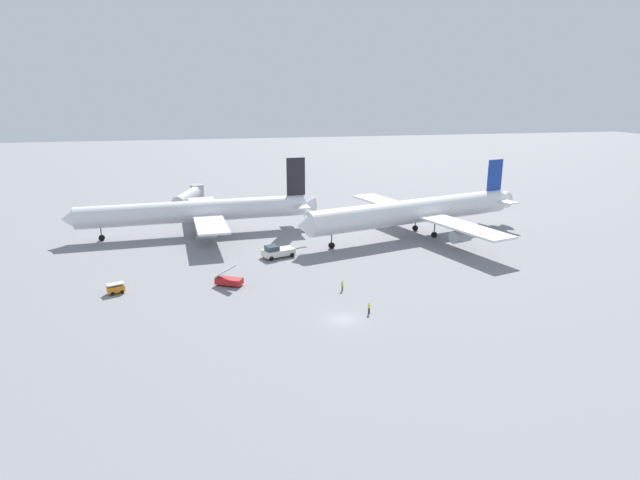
# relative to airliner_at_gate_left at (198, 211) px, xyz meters

# --- Properties ---
(ground_plane) EXTENTS (600.00, 600.00, 0.00)m
(ground_plane) POSITION_rel_airliner_at_gate_left_xyz_m (20.45, -53.12, -5.25)
(ground_plane) COLOR gray
(airliner_at_gate_left) EXTENTS (56.45, 38.50, 16.69)m
(airliner_at_gate_left) POSITION_rel_airliner_at_gate_left_xyz_m (0.00, 0.00, 0.00)
(airliner_at_gate_left) COLOR silver
(airliner_at_gate_left) RESTS_ON ground
(airliner_being_pushed) EXTENTS (56.61, 49.57, 15.89)m
(airliner_being_pushed) POSITION_rel_airliner_at_gate_left_xyz_m (47.63, -12.11, 0.37)
(airliner_being_pushed) COLOR white
(airliner_being_pushed) RESTS_ON ground
(pushback_tug) EXTENTS (9.48, 4.85, 2.82)m
(pushback_tug) POSITION_rel_airliner_at_gate_left_xyz_m (15.19, -21.61, -4.06)
(pushback_tug) COLOR white
(pushback_tug) RESTS_ON ground
(gse_baggage_cart_near_cluster) EXTENTS (3.13, 2.50, 1.71)m
(gse_baggage_cart_near_cluster) POSITION_rel_airliner_at_gate_left_xyz_m (-13.21, -35.37, -4.39)
(gse_baggage_cart_near_cluster) COLOR orange
(gse_baggage_cart_near_cluster) RESTS_ON ground
(gse_stair_truck_yellow) EXTENTS (4.91, 3.88, 4.06)m
(gse_stair_truck_yellow) POSITION_rel_airliner_at_gate_left_xyz_m (5.00, -35.56, -4.23)
(gse_stair_truck_yellow) COLOR red
(gse_stair_truck_yellow) RESTS_ON ground
(ground_crew_wing_walker_right) EXTENTS (0.36, 0.50, 1.72)m
(ground_crew_wing_walker_right) POSITION_rel_airliner_at_gate_left_xyz_m (24.71, -51.86, -4.35)
(ground_crew_wing_walker_right) COLOR black
(ground_crew_wing_walker_right) RESTS_ON ground
(ground_crew_marshaller_foreground) EXTENTS (0.48, 0.36, 1.67)m
(ground_crew_marshaller_foreground) POSITION_rel_airliner_at_gate_left_xyz_m (23.21, -41.88, -4.38)
(ground_crew_marshaller_foreground) COLOR #4C4C51
(ground_crew_marshaller_foreground) RESTS_ON ground
(jet_bridge) EXTENTS (8.29, 18.75, 5.86)m
(jet_bridge) POSITION_rel_airliner_at_gate_left_xyz_m (-2.22, 26.70, -1.17)
(jet_bridge) COLOR #B7B7BC
(jet_bridge) RESTS_ON ground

